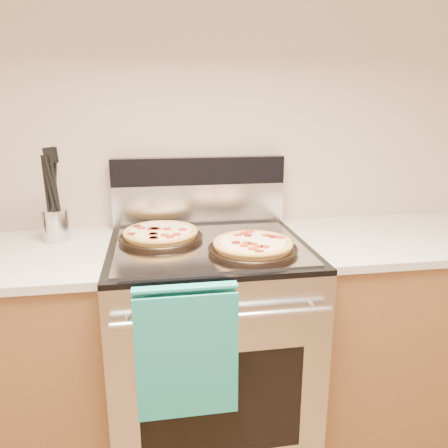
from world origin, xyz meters
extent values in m
plane|color=tan|center=(0.00, 2.00, 1.35)|extent=(4.00, 0.00, 4.00)
cube|color=#B7B7BC|center=(0.00, 1.65, 0.45)|extent=(0.76, 0.68, 0.90)
cube|color=black|center=(0.00, 1.31, 0.45)|extent=(0.56, 0.01, 0.40)
cube|color=black|center=(0.00, 1.65, 0.91)|extent=(0.76, 0.68, 0.02)
cube|color=silver|center=(0.00, 1.96, 1.01)|extent=(0.76, 0.06, 0.18)
cube|color=black|center=(0.00, 1.96, 1.16)|extent=(0.76, 0.06, 0.12)
cylinder|color=silver|center=(0.00, 1.27, 0.80)|extent=(0.70, 0.03, 0.03)
cube|color=gray|center=(0.00, 1.62, 0.92)|extent=(0.70, 0.55, 0.01)
cube|color=brown|center=(0.88, 1.68, 0.44)|extent=(1.00, 0.62, 0.88)
cube|color=#B8B0A5|center=(0.88, 1.68, 0.90)|extent=(1.02, 0.64, 0.03)
cylinder|color=silver|center=(-0.59, 1.83, 0.97)|extent=(0.12, 0.12, 0.13)
camera|label=1|loc=(-0.20, 0.06, 1.44)|focal=35.00mm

